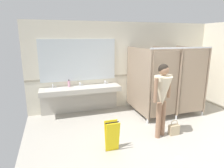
# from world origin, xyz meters

# --- Properties ---
(ground_plane) EXTENTS (6.32, 5.45, 0.10)m
(ground_plane) POSITION_xyz_m (0.00, 0.00, -0.05)
(ground_plane) COLOR #9E998E
(wall_back) EXTENTS (6.32, 0.12, 2.71)m
(wall_back) POSITION_xyz_m (0.00, 2.49, 1.36)
(wall_back) COLOR beige
(wall_back) RESTS_ON ground_plane
(wall_back_tile_band) EXTENTS (6.32, 0.01, 0.06)m
(wall_back_tile_band) POSITION_xyz_m (0.00, 2.42, 1.05)
(wall_back_tile_band) COLOR #9E937F
(wall_back_tile_band) RESTS_ON wall_back
(vanity_counter) EXTENTS (2.34, 0.53, 0.94)m
(vanity_counter) POSITION_xyz_m (-1.62, 2.22, 0.61)
(vanity_counter) COLOR #B2ADA3
(vanity_counter) RESTS_ON ground_plane
(mirror_panel) EXTENTS (2.24, 0.02, 1.23)m
(mirror_panel) POSITION_xyz_m (-1.62, 2.41, 1.59)
(mirror_panel) COLOR silver
(mirror_panel) RESTS_ON wall_back
(bathroom_stalls) EXTENTS (1.86, 1.54, 2.01)m
(bathroom_stalls) POSITION_xyz_m (0.86, 1.45, 1.05)
(bathroom_stalls) COLOR #84705B
(bathroom_stalls) RESTS_ON ground_plane
(person_standing) EXTENTS (0.55, 0.53, 1.70)m
(person_standing) POSITION_xyz_m (-0.10, 0.25, 1.08)
(person_standing) COLOR #8C664C
(person_standing) RESTS_ON ground_plane
(handbag) EXTENTS (0.24, 0.12, 0.37)m
(handbag) POSITION_xyz_m (0.26, 0.21, 0.13)
(handbag) COLOR tan
(handbag) RESTS_ON ground_plane
(soap_dispenser) EXTENTS (0.07, 0.07, 0.22)m
(soap_dispenser) POSITION_xyz_m (-1.94, 2.30, 0.92)
(soap_dispenser) COLOR #D899B2
(soap_dispenser) RESTS_ON vanity_counter
(wet_floor_sign) EXTENTS (0.28, 0.19, 0.63)m
(wet_floor_sign) POSITION_xyz_m (-1.34, 0.03, 0.33)
(wet_floor_sign) COLOR yellow
(wet_floor_sign) RESTS_ON ground_plane
(floor_drain_cover) EXTENTS (0.14, 0.14, 0.01)m
(floor_drain_cover) POSITION_xyz_m (-0.20, -0.63, 0.00)
(floor_drain_cover) COLOR #B7BABF
(floor_drain_cover) RESTS_ON ground_plane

